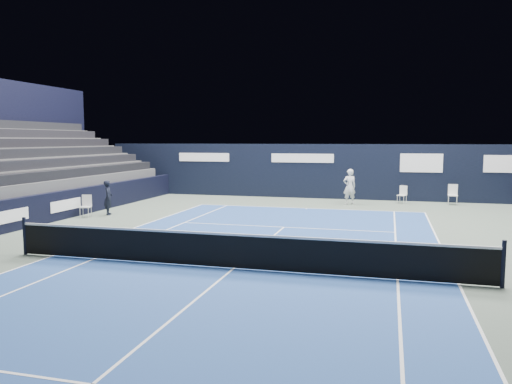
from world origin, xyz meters
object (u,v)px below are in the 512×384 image
Objects in this scene: folding_chair_back_a at (403,193)px; tennis_net at (233,250)px; line_judge_chair at (86,204)px; tennis_player at (349,187)px; folding_chair_back_b at (453,193)px.

tennis_net is (-4.55, -15.16, -0.02)m from folding_chair_back_a.
line_judge_chair is 0.07× the size of tennis_net.
line_judge_chair is at bearing -123.68° from folding_chair_back_a.
line_judge_chair is 0.52× the size of tennis_player.
tennis_net is 14.15m from tennis_player.
folding_chair_back_a is at bearing -173.92° from folding_chair_back_b.
line_judge_chair is (-13.41, -8.43, 0.01)m from folding_chair_back_a.
tennis_net reaches higher than folding_chair_back_b.
tennis_player is (10.73, 7.28, 0.37)m from line_judge_chair.
folding_chair_back_a is at bearing 23.11° from tennis_player.
tennis_net is at bearing -97.59° from tennis_player.
line_judge_chair is 12.97m from tennis_player.
folding_chair_back_b is 5.33m from tennis_player.
tennis_net is (8.86, -6.74, -0.04)m from line_judge_chair.
line_judge_chair reaches higher than folding_chair_back_a.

